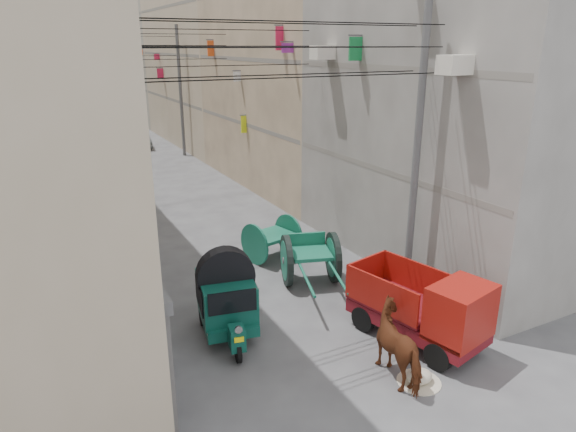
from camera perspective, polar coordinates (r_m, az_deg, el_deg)
building_row_right at (r=40.76m, az=-8.38°, el=17.81°), size 8.00×62.00×14.00m
end_cap_building at (r=70.52m, az=-23.98°, el=16.76°), size 22.00×10.00×13.00m
shutters_left at (r=15.71m, az=-19.66°, el=-2.55°), size 0.18×14.40×2.88m
signboards at (r=26.77m, az=-15.46°, el=10.54°), size 8.22×40.52×5.67m
ac_units at (r=15.13m, az=10.90°, el=20.41°), size 0.70×6.55×3.35m
utility_poles at (r=22.21m, az=-12.87°, el=10.70°), size 7.40×22.20×8.00m
overhead_cables at (r=19.52m, az=-11.37°, el=17.94°), size 7.40×22.52×1.12m
auto_rickshaw at (r=12.74m, az=-6.85°, el=-8.86°), size 1.71×2.55×1.74m
tonga_cart at (r=15.39m, az=2.48°, el=-4.67°), size 2.25×3.62×1.53m
mini_truck at (r=12.67m, az=15.51°, el=-10.32°), size 2.18×3.54×1.85m
second_cart at (r=17.12m, az=-1.80°, el=-2.42°), size 1.84×1.71×1.38m
feed_sack at (r=11.78m, az=14.39°, el=-16.88°), size 0.59×0.47×0.29m
horse at (r=11.54m, az=12.57°, el=-13.83°), size 0.96×1.87×1.53m
distant_car_white at (r=29.35m, az=-20.28°, el=5.14°), size 2.65×3.97×1.26m
distant_car_grey at (r=37.46m, az=-16.09°, el=8.13°), size 1.37×3.35×1.08m
distant_car_green at (r=45.94m, az=-19.80°, el=9.57°), size 2.50×3.95×1.07m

